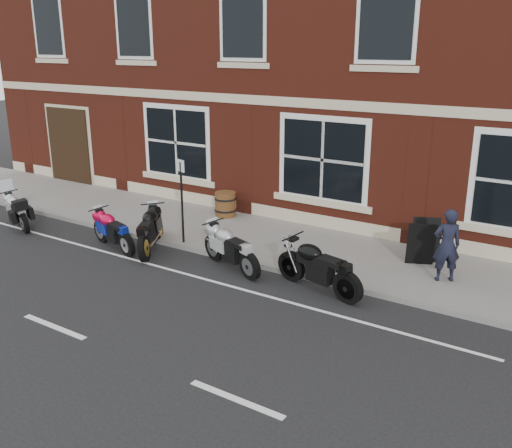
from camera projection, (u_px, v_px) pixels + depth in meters
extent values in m
plane|color=black|center=(167.00, 273.00, 12.63)|extent=(80.00, 80.00, 0.00)
cube|color=slate|center=(243.00, 235.00, 15.00)|extent=(30.00, 3.00, 0.12)
cube|color=slate|center=(206.00, 252.00, 13.74)|extent=(30.00, 0.16, 0.12)
cube|color=maroon|center=(368.00, 8.00, 19.19)|extent=(24.00, 12.00, 12.00)
cylinder|color=black|center=(13.00, 211.00, 16.26)|extent=(0.58, 0.32, 0.57)
cylinder|color=black|center=(25.00, 223.00, 15.25)|extent=(0.58, 0.32, 0.57)
cube|color=black|center=(17.00, 206.00, 15.70)|extent=(0.75, 0.46, 0.20)
ellipsoid|color=silver|center=(16.00, 201.00, 15.77)|extent=(0.58, 0.48, 0.29)
cube|color=black|center=(20.00, 206.00, 15.40)|extent=(0.54, 0.40, 0.09)
cube|color=silver|center=(10.00, 186.00, 16.02)|extent=(0.17, 0.36, 0.40)
cylinder|color=black|center=(103.00, 231.00, 14.55)|extent=(0.60, 0.28, 0.59)
cylinder|color=black|center=(128.00, 244.00, 13.58)|extent=(0.60, 0.28, 0.59)
cube|color=black|center=(113.00, 225.00, 14.00)|extent=(0.77, 0.42, 0.20)
ellipsoid|color=#BD0833|center=(110.00, 219.00, 14.07)|extent=(0.59, 0.47, 0.30)
cube|color=black|center=(120.00, 225.00, 13.71)|extent=(0.56, 0.37, 0.09)
cylinder|color=black|center=(159.00, 229.00, 14.63)|extent=(0.44, 0.63, 0.65)
cylinder|color=black|center=(145.00, 248.00, 13.23)|extent=(0.44, 0.63, 0.65)
cube|color=black|center=(152.00, 224.00, 13.87)|extent=(0.62, 0.82, 0.22)
ellipsoid|color=black|center=(153.00, 217.00, 13.98)|extent=(0.60, 0.67, 0.32)
cube|color=black|center=(148.00, 226.00, 13.46)|extent=(0.51, 0.61, 0.10)
cylinder|color=black|center=(216.00, 247.00, 13.31)|extent=(0.63, 0.34, 0.63)
cylinder|color=black|center=(251.00, 266.00, 12.21)|extent=(0.63, 0.34, 0.63)
cube|color=black|center=(231.00, 241.00, 12.70)|extent=(0.82, 0.50, 0.22)
ellipsoid|color=#9B9A9E|center=(227.00, 235.00, 12.78)|extent=(0.64, 0.53, 0.32)
cube|color=black|center=(241.00, 243.00, 12.37)|extent=(0.60, 0.43, 0.10)
cylinder|color=black|center=(293.00, 266.00, 12.15)|extent=(0.68, 0.30, 0.67)
cylinder|color=black|center=(349.00, 287.00, 11.08)|extent=(0.68, 0.30, 0.67)
cube|color=black|center=(318.00, 259.00, 11.55)|extent=(0.87, 0.45, 0.23)
ellipsoid|color=black|center=(312.00, 251.00, 11.62)|extent=(0.66, 0.51, 0.34)
cube|color=black|center=(334.00, 261.00, 11.23)|extent=(0.63, 0.41, 0.10)
imported|color=black|center=(447.00, 245.00, 11.73)|extent=(0.68, 0.62, 1.55)
cylinder|color=#451F12|center=(225.00, 204.00, 16.34)|extent=(0.60, 0.60, 0.70)
cylinder|color=black|center=(226.00, 210.00, 16.39)|extent=(0.63, 0.63, 0.05)
cylinder|color=black|center=(225.00, 198.00, 16.29)|extent=(0.63, 0.63, 0.05)
cylinder|color=black|center=(182.00, 203.00, 13.95)|extent=(0.06, 0.06, 2.04)
cube|color=silver|center=(181.00, 166.00, 13.67)|extent=(0.29, 0.10, 0.30)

